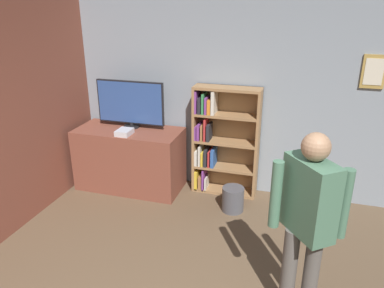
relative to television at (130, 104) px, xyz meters
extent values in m
cube|color=gray|center=(1.44, 0.31, 0.13)|extent=(6.53, 0.06, 2.70)
cube|color=#AD8942|center=(3.06, 0.27, 0.56)|extent=(0.27, 0.02, 0.40)
cube|color=beige|center=(3.06, 0.25, 0.56)|extent=(0.21, 0.01, 0.31)
cube|color=brown|center=(-0.86, -1.29, 0.13)|extent=(0.06, 4.75, 2.70)
cube|color=brown|center=(0.00, -0.12, -0.79)|extent=(1.48, 0.69, 0.88)
cylinder|color=black|center=(0.00, 0.00, -0.33)|extent=(0.22, 0.22, 0.03)
cylinder|color=black|center=(0.00, 0.00, -0.29)|extent=(0.06, 0.06, 0.05)
cube|color=black|center=(0.00, 0.00, 0.02)|extent=(0.98, 0.04, 0.61)
cube|color=#2D4C8C|center=(0.00, -0.02, 0.02)|extent=(0.95, 0.01, 0.57)
cube|color=silver|center=(0.04, -0.31, -0.31)|extent=(0.19, 0.24, 0.07)
cube|color=#997047|center=(0.91, 0.12, -0.47)|extent=(0.04, 0.28, 1.52)
cube|color=#997047|center=(1.77, 0.12, -0.47)|extent=(0.04, 0.28, 1.52)
cube|color=#997047|center=(1.34, 0.26, -0.47)|extent=(0.90, 0.01, 1.52)
cube|color=#997047|center=(1.34, 0.12, -1.21)|extent=(0.83, 0.28, 0.04)
cube|color=#997047|center=(1.34, 0.12, -0.85)|extent=(0.83, 0.28, 0.04)
cube|color=#997047|center=(1.34, 0.12, -0.47)|extent=(0.83, 0.28, 0.04)
cube|color=#997047|center=(1.34, 0.12, -0.09)|extent=(0.83, 0.28, 0.04)
cube|color=#997047|center=(1.34, 0.12, 0.28)|extent=(0.83, 0.28, 0.04)
cube|color=gold|center=(0.95, 0.11, -1.07)|extent=(0.04, 0.25, 0.28)
cube|color=#99663D|center=(1.01, 0.09, -1.10)|extent=(0.04, 0.21, 0.21)
cube|color=#7A3889|center=(1.05, 0.11, -1.05)|extent=(0.02, 0.25, 0.31)
cube|color=beige|center=(1.09, 0.08, -1.11)|extent=(0.02, 0.20, 0.19)
cube|color=beige|center=(0.95, 0.11, -0.72)|extent=(0.04, 0.25, 0.21)
cube|color=beige|center=(1.00, 0.09, -0.68)|extent=(0.03, 0.21, 0.29)
cube|color=gold|center=(1.04, 0.09, -0.73)|extent=(0.03, 0.22, 0.20)
cube|color=#232328|center=(1.08, 0.09, -0.70)|extent=(0.04, 0.22, 0.25)
cube|color=red|center=(1.13, 0.11, -0.71)|extent=(0.02, 0.25, 0.23)
cube|color=#2D569E|center=(1.18, 0.11, -0.70)|extent=(0.04, 0.25, 0.26)
cube|color=#7A3889|center=(0.94, 0.11, -0.35)|extent=(0.02, 0.25, 0.19)
cube|color=#7A3889|center=(0.98, 0.11, -0.34)|extent=(0.03, 0.25, 0.22)
cube|color=#99663D|center=(1.03, 0.10, -0.34)|extent=(0.03, 0.23, 0.22)
cube|color=red|center=(1.07, 0.09, -0.29)|extent=(0.02, 0.22, 0.30)
cube|color=#232328|center=(1.12, 0.09, -0.33)|extent=(0.04, 0.21, 0.23)
cube|color=#7A3889|center=(0.94, 0.09, 0.08)|extent=(0.03, 0.22, 0.30)
cube|color=#232328|center=(0.99, 0.09, 0.04)|extent=(0.04, 0.21, 0.22)
cube|color=#338447|center=(1.04, 0.10, 0.07)|extent=(0.03, 0.23, 0.27)
cube|color=#7A3889|center=(1.08, 0.08, 0.05)|extent=(0.03, 0.20, 0.23)
cube|color=orange|center=(1.12, 0.08, 0.03)|extent=(0.04, 0.20, 0.20)
cube|color=beige|center=(1.17, 0.10, 0.09)|extent=(0.04, 0.24, 0.31)
cylinder|color=#56514C|center=(2.32, -1.88, -0.81)|extent=(0.13, 0.13, 0.84)
cylinder|color=#56514C|center=(2.50, -1.88, -0.81)|extent=(0.13, 0.13, 0.84)
cube|color=#477056|center=(2.41, -1.88, -0.07)|extent=(0.45, 0.50, 0.63)
sphere|color=#9E7556|center=(2.41, -1.88, 0.35)|extent=(0.22, 0.22, 0.22)
cylinder|color=#477056|center=(2.66, -1.88, -0.09)|extent=(0.09, 0.09, 0.58)
cylinder|color=#477056|center=(2.15, -1.88, -0.09)|extent=(0.09, 0.09, 0.58)
cylinder|color=#4C4C51|center=(1.56, -0.36, -1.06)|extent=(0.28, 0.28, 0.33)
camera|label=1|loc=(2.27, -4.59, 1.37)|focal=35.00mm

